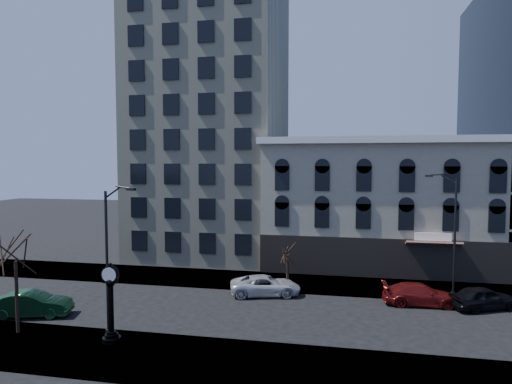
# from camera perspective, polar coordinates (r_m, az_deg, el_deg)

# --- Properties ---
(ground) EXTENTS (160.00, 160.00, 0.00)m
(ground) POSITION_cam_1_polar(r_m,az_deg,el_deg) (32.84, -4.97, -14.50)
(ground) COLOR black
(ground) RESTS_ON ground
(sidewalk_far) EXTENTS (160.00, 6.00, 0.12)m
(sidewalk_far) POSITION_cam_1_polar(r_m,az_deg,el_deg) (40.23, -1.69, -10.92)
(sidewalk_far) COLOR gray
(sidewalk_far) RESTS_ON ground
(sidewalk_near) EXTENTS (160.00, 6.00, 0.12)m
(sidewalk_near) POSITION_cam_1_polar(r_m,az_deg,el_deg) (25.76, -10.34, -19.76)
(sidewalk_near) COLOR gray
(sidewalk_near) RESTS_ON ground
(cream_tower) EXTENTS (15.90, 15.40, 42.50)m
(cream_tower) POSITION_cam_1_polar(r_m,az_deg,el_deg) (51.77, -5.69, 13.87)
(cream_tower) COLOR beige
(cream_tower) RESTS_ON ground
(victorian_row) EXTENTS (22.60, 11.19, 12.50)m
(victorian_row) POSITION_cam_1_polar(r_m,az_deg,el_deg) (46.06, 15.32, -1.65)
(victorian_row) COLOR #A19B85
(victorian_row) RESTS_ON ground
(street_clock) EXTENTS (1.03, 1.03, 4.56)m
(street_clock) POSITION_cam_1_polar(r_m,az_deg,el_deg) (27.72, -17.67, -13.46)
(street_clock) COLOR black
(street_clock) RESTS_ON sidewalk_near
(street_lamp_near) EXTENTS (2.29, 0.82, 9.02)m
(street_lamp_near) POSITION_cam_1_polar(r_m,az_deg,el_deg) (27.27, -17.24, -3.52)
(street_lamp_near) COLOR black
(street_lamp_near) RESTS_ON sidewalk_near
(street_lamp_far) EXTENTS (2.45, 0.57, 9.48)m
(street_lamp_far) POSITION_cam_1_polar(r_m,az_deg,el_deg) (36.77, 22.62, -1.21)
(street_lamp_far) COLOR black
(street_lamp_far) RESTS_ON sidewalk_far
(bare_tree_near) EXTENTS (4.06, 4.06, 6.97)m
(bare_tree_near) POSITION_cam_1_polar(r_m,az_deg,el_deg) (30.60, -27.91, -5.91)
(bare_tree_near) COLOR black
(bare_tree_near) RESTS_ON sidewalk_near
(bare_tree_far) EXTENTS (2.45, 2.45, 4.20)m
(bare_tree_far) POSITION_cam_1_polar(r_m,az_deg,el_deg) (37.36, 3.98, -7.03)
(bare_tree_far) COLOR black
(bare_tree_far) RESTS_ON sidewalk_far
(car_near_b) EXTENTS (5.38, 3.15, 1.68)m
(car_near_b) POSITION_cam_1_polar(r_m,az_deg,el_deg) (34.68, -26.25, -12.44)
(car_near_b) COLOR #143F1E
(car_near_b) RESTS_ON ground
(car_far_a) EXTENTS (5.87, 3.79, 1.51)m
(car_far_a) POSITION_cam_1_polar(r_m,az_deg,el_deg) (35.94, 1.19, -11.60)
(car_far_a) COLOR silver
(car_far_a) RESTS_ON ground
(car_far_b) EXTENTS (5.41, 2.43, 1.54)m
(car_far_b) POSITION_cam_1_polar(r_m,az_deg,el_deg) (35.63, 19.85, -11.95)
(car_far_b) COLOR maroon
(car_far_b) RESTS_ON ground
(car_far_c) EXTENTS (5.12, 3.67, 1.62)m
(car_far_c) POSITION_cam_1_polar(r_m,az_deg,el_deg) (36.36, 26.56, -11.74)
(car_far_c) COLOR black
(car_far_c) RESTS_ON ground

